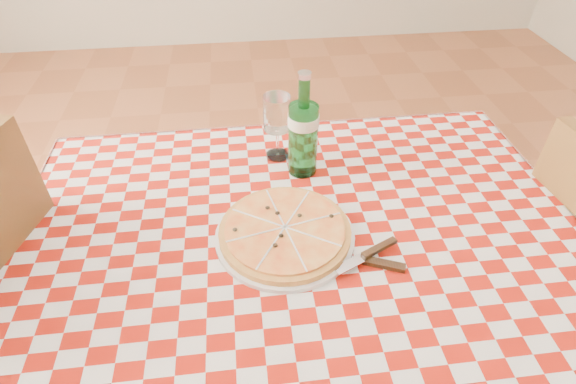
# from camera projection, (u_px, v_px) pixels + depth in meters

# --- Properties ---
(dining_table) EXTENTS (1.20, 0.80, 0.75)m
(dining_table) POSITION_uv_depth(u_px,v_px,m) (299.00, 257.00, 1.09)
(dining_table) COLOR brown
(dining_table) RESTS_ON ground
(tablecloth) EXTENTS (1.30, 0.90, 0.01)m
(tablecloth) POSITION_uv_depth(u_px,v_px,m) (300.00, 229.00, 1.03)
(tablecloth) COLOR #991309
(tablecloth) RESTS_ON dining_table
(pizza_plate) EXTENTS (0.37, 0.37, 0.04)m
(pizza_plate) POSITION_uv_depth(u_px,v_px,m) (285.00, 231.00, 0.99)
(pizza_plate) COLOR #BB873E
(pizza_plate) RESTS_ON tablecloth
(water_bottle) EXTENTS (0.09, 0.09, 0.28)m
(water_bottle) POSITION_uv_depth(u_px,v_px,m) (303.00, 125.00, 1.10)
(water_bottle) COLOR #1B6D29
(water_bottle) RESTS_ON tablecloth
(wine_glass) EXTENTS (0.09, 0.09, 0.18)m
(wine_glass) POSITION_uv_depth(u_px,v_px,m) (277.00, 128.00, 1.18)
(wine_glass) COLOR white
(wine_glass) RESTS_ON tablecloth
(cutlery) EXTENTS (0.24, 0.21, 0.02)m
(cutlery) POSITION_uv_depth(u_px,v_px,m) (363.00, 258.00, 0.94)
(cutlery) COLOR silver
(cutlery) RESTS_ON tablecloth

